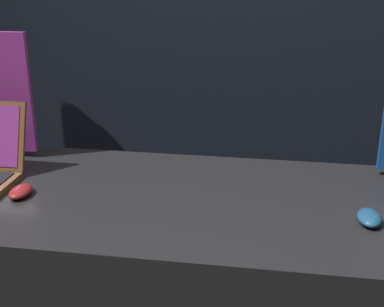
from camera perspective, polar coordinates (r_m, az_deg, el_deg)
name	(u,v)px	position (r m, az deg, el deg)	size (l,w,h in m)	color
mouse_front	(21,191)	(1.78, -17.80, -3.87)	(0.06, 0.11, 0.03)	maroon
mouse_back	(369,218)	(1.62, 18.38, -6.51)	(0.07, 0.11, 0.03)	navy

